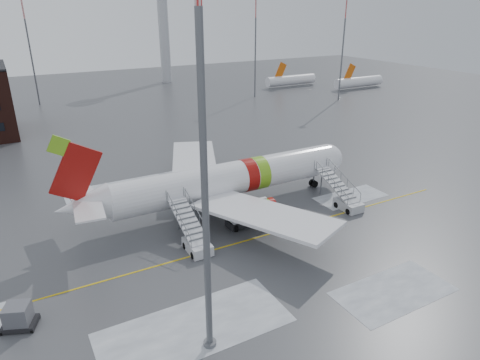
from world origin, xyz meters
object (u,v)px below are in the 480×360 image
light_mast_near (203,151)px  airliner (224,180)px  airstair_fwd (344,198)px  uld_container (18,317)px  airstair_aft (194,238)px  pushback_tug (239,220)px

light_mast_near → airliner: bearing=60.3°
airliner → airstair_fwd: bearing=-28.0°
uld_container → airstair_aft: bearing=14.6°
pushback_tug → uld_container: size_ratio=1.10×
airstair_aft → light_mast_near: 18.49m
airliner → uld_container: 24.68m
airstair_fwd → airstair_aft: bearing=180.0°
airliner → uld_container: airliner is taller
airliner → pushback_tug: (-0.76, -4.91, -2.66)m
airliner → airstair_aft: size_ratio=4.55×
pushback_tug → airliner: bearing=81.2°
pushback_tug → light_mast_near: 21.82m
airstair_fwd → airstair_aft: size_ratio=1.00×
uld_container → light_mast_near: 19.35m
airstair_fwd → uld_container: (-34.46, -4.04, -0.18)m
light_mast_near → airstair_fwd: bearing=28.2°
airliner → uld_container: bearing=-154.5°
airstair_fwd → airstair_aft: (-18.91, 0.00, 0.00)m
airstair_fwd → uld_container: bearing=-173.3°
airstair_fwd → pushback_tug: airstair_fwd is taller
airliner → airstair_aft: airliner is taller
pushback_tug → uld_container: 22.14m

